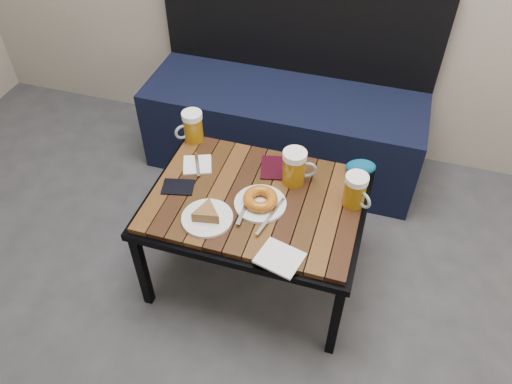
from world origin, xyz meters
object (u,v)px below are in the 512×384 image
(cafe_table, at_px, (256,205))
(beer_mug_centre, at_px, (295,167))
(beer_mug_left, at_px, (192,127))
(beer_mug_right, at_px, (356,191))
(plate_pie, at_px, (207,215))
(passport_navy, at_px, (178,187))
(bench, at_px, (284,119))
(plate_bagel, at_px, (260,201))
(knit_pouch, at_px, (361,167))
(passport_burgundy, at_px, (274,168))

(cafe_table, distance_m, beer_mug_centre, 0.21)
(beer_mug_left, xyz_separation_m, beer_mug_right, (0.72, -0.18, -0.00))
(plate_pie, height_order, passport_navy, plate_pie)
(beer_mug_left, height_order, beer_mug_right, beer_mug_left)
(bench, height_order, plate_pie, bench)
(beer_mug_left, bearing_deg, plate_bagel, 99.92)
(beer_mug_left, distance_m, plate_pie, 0.48)
(passport_navy, bearing_deg, knit_pouch, 100.77)
(passport_navy, bearing_deg, plate_bagel, 77.12)
(bench, height_order, passport_navy, bench)
(beer_mug_centre, relative_size, beer_mug_right, 1.09)
(passport_burgundy, distance_m, knit_pouch, 0.35)
(plate_pie, distance_m, knit_pouch, 0.65)
(cafe_table, height_order, passport_burgundy, passport_burgundy)
(cafe_table, bearing_deg, plate_pie, -130.35)
(plate_pie, xyz_separation_m, passport_navy, (-0.17, 0.12, -0.02))
(plate_pie, bearing_deg, knit_pouch, 40.30)
(beer_mug_centre, distance_m, beer_mug_right, 0.25)
(plate_bagel, height_order, passport_navy, plate_bagel)
(plate_pie, relative_size, plate_bagel, 0.74)
(cafe_table, relative_size, passport_navy, 6.88)
(beer_mug_right, xyz_separation_m, plate_bagel, (-0.33, -0.11, -0.05))
(cafe_table, height_order, knit_pouch, knit_pouch)
(bench, distance_m, beer_mug_right, 0.87)
(beer_mug_left, relative_size, beer_mug_centre, 0.93)
(cafe_table, relative_size, beer_mug_left, 6.02)
(beer_mug_centre, height_order, plate_bagel, beer_mug_centre)
(knit_pouch, bearing_deg, passport_navy, -155.93)
(bench, relative_size, beer_mug_left, 10.03)
(beer_mug_left, relative_size, beer_mug_right, 1.01)
(plate_bagel, height_order, knit_pouch, plate_bagel)
(beer_mug_left, distance_m, plate_bagel, 0.49)
(beer_mug_right, distance_m, passport_burgundy, 0.36)
(passport_burgundy, bearing_deg, plate_bagel, -100.97)
(bench, bearing_deg, plate_pie, -93.31)
(beer_mug_centre, height_order, plate_pie, beer_mug_centre)
(bench, xyz_separation_m, plate_pie, (-0.05, -0.94, 0.22))
(beer_mug_left, relative_size, plate_bagel, 0.54)
(cafe_table, bearing_deg, beer_mug_left, 144.53)
(plate_bagel, height_order, passport_burgundy, plate_bagel)
(bench, height_order, plate_bagel, bench)
(beer_mug_left, height_order, passport_navy, beer_mug_left)
(passport_navy, bearing_deg, beer_mug_right, 86.35)
(beer_mug_left, bearing_deg, bench, -161.23)
(passport_navy, bearing_deg, beer_mug_left, 177.08)
(plate_pie, xyz_separation_m, knit_pouch, (0.50, 0.42, 0.01))
(passport_burgundy, bearing_deg, passport_navy, -159.25)
(bench, distance_m, passport_burgundy, 0.64)
(cafe_table, xyz_separation_m, beer_mug_left, (-0.36, 0.26, 0.11))
(bench, bearing_deg, cafe_table, -83.90)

